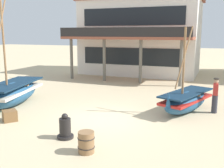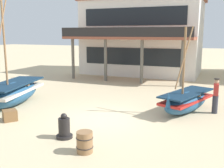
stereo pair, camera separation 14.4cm
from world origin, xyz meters
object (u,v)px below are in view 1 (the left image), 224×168
(fishing_boat_centre_large, at_px, (13,92))
(harbor_building_main, at_px, (141,36))
(fisherman_by_hull, at_px, (215,96))
(wooden_barrel, at_px, (86,142))
(fishing_boat_near_left, at_px, (186,101))
(capstan_winch, at_px, (65,128))
(cargo_crate, at_px, (10,116))

(fishing_boat_centre_large, relative_size, harbor_building_main, 0.60)
(fisherman_by_hull, distance_m, wooden_barrel, 7.18)
(fishing_boat_centre_large, height_order, wooden_barrel, fishing_boat_centre_large)
(fisherman_by_hull, bearing_deg, fishing_boat_near_left, -167.29)
(capstan_winch, relative_size, wooden_barrel, 1.33)
(cargo_crate, xyz_separation_m, harbor_building_main, (1.40, 15.89, 3.20))
(fishing_boat_centre_large, bearing_deg, cargo_crate, -51.29)
(capstan_winch, xyz_separation_m, harbor_building_main, (-1.86, 16.65, 3.07))
(fishing_boat_centre_large, xyz_separation_m, wooden_barrel, (6.30, -3.77, -0.31))
(fisherman_by_hull, xyz_separation_m, capstan_winch, (-4.98, -5.32, -0.47))
(fishing_boat_centre_large, distance_m, wooden_barrel, 7.35)
(fishing_boat_near_left, height_order, capstan_winch, fishing_boat_near_left)
(wooden_barrel, height_order, cargo_crate, wooden_barrel)
(fishing_boat_near_left, xyz_separation_m, cargo_crate, (-6.94, -4.27, -0.32))
(fishing_boat_near_left, relative_size, cargo_crate, 7.23)
(harbor_building_main, bearing_deg, fishing_boat_near_left, -64.49)
(fishing_boat_centre_large, distance_m, capstan_winch, 5.85)
(fisherman_by_hull, bearing_deg, capstan_winch, -133.10)
(fishing_boat_near_left, bearing_deg, fisherman_by_hull, 12.71)
(fisherman_by_hull, distance_m, cargo_crate, 9.44)
(fisherman_by_hull, distance_m, harbor_building_main, 13.48)
(wooden_barrel, bearing_deg, cargo_crate, 160.96)
(cargo_crate, distance_m, harbor_building_main, 16.27)
(fisherman_by_hull, bearing_deg, fishing_boat_centre_large, -166.80)
(harbor_building_main, bearing_deg, cargo_crate, -95.04)
(fisherman_by_hull, bearing_deg, harbor_building_main, 121.12)
(fishing_boat_centre_large, relative_size, fisherman_by_hull, 3.82)
(capstan_winch, distance_m, wooden_barrel, 1.50)
(harbor_building_main, bearing_deg, fishing_boat_centre_large, -103.07)
(fisherman_by_hull, height_order, wooden_barrel, fisherman_by_hull)
(harbor_building_main, bearing_deg, fisherman_by_hull, -58.88)
(fishing_boat_near_left, distance_m, wooden_barrel, 6.32)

